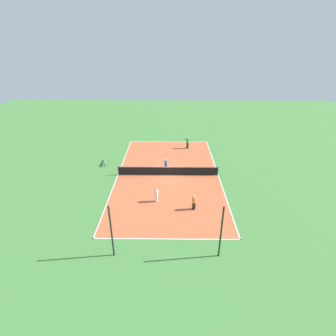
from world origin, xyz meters
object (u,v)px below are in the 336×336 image
Objects in this scene: tennis_net at (168,171)px; player_far_green at (188,142)px; tennis_ball_right_alley at (175,234)px; fence_post_back_left at (221,233)px; player_center_orange at (194,202)px; fence_post_back_right at (111,232)px; bench at (106,160)px; tennis_ball_near_net at (173,225)px; player_near_blue at (166,164)px; player_near_white at (156,194)px; tennis_ball_midcourt at (192,197)px; tennis_ball_far_baseline at (105,218)px.

player_far_green is (-2.66, -8.08, 0.41)m from tennis_net.
tennis_ball_right_alley is 0.02× the size of fence_post_back_left.
player_center_orange is 0.34× the size of fence_post_back_right.
tennis_net is at bearing 141.54° from player_center_orange.
tennis_ball_near_net is (-8.24, 12.01, -0.34)m from bench.
fence_post_back_left reaches higher than bench.
tennis_net is 7.98× the size of player_near_blue.
player_far_green is 24.54× the size of tennis_ball_right_alley.
player_far_green is 18.36m from tennis_ball_right_alley.
fence_post_back_right reaches higher than player_near_white.
player_center_orange is at bearing -137.40° from fence_post_back_right.
tennis_ball_midcourt is at bearing 117.35° from tennis_net.
fence_post_back_right is at bearing 38.18° from tennis_ball_near_net.
bench reaches higher than tennis_ball_right_alley.
bench is 0.47× the size of fence_post_back_left.
player_near_white is (-6.69, 8.44, 0.44)m from bench.
tennis_ball_midcourt is at bearing -128.37° from fence_post_back_right.
fence_post_back_right reaches higher than tennis_net.
tennis_ball_far_baseline is at bearing 56.48° from tennis_net.
player_near_white is 21.30× the size of tennis_ball_near_net.
player_near_white is at bearing -69.95° from tennis_ball_right_alley.
player_center_orange reaches higher than tennis_ball_near_net.
tennis_ball_far_baseline is at bearing 155.87° from player_near_blue.
player_near_blue is (-0.79, -6.62, -0.01)m from player_near_white.
bench is at bearing -75.49° from fence_post_back_right.
tennis_ball_near_net is at bearing 34.46° from bench.
bench is at bearing -55.54° from tennis_ball_near_net.
fence_post_back_left is (-1.10, 20.41, 1.15)m from player_far_green.
player_near_white is at bearing 177.82° from player_near_blue.
tennis_ball_near_net is at bearing 93.23° from tennis_net.
bench reaches higher than tennis_ball_far_baseline.
tennis_ball_right_alley is (1.97, 18.23, -0.92)m from player_far_green.
fence_post_back_left is at bearing 180.00° from fence_post_back_right.
player_center_orange is at bearing 145.98° from player_far_green.
fence_post_back_left is (-11.50, 15.37, 1.73)m from bench.
player_center_orange is 21.10× the size of tennis_ball_near_net.
fence_post_back_right reaches higher than bench.
tennis_ball_near_net is 1.00× the size of tennis_ball_right_alley.
tennis_ball_near_net is (1.87, 4.39, 0.00)m from tennis_ball_midcourt.
tennis_ball_midcourt is at bearing -79.84° from fence_post_back_left.
player_near_white is 5.16m from tennis_ball_far_baseline.
tennis_ball_midcourt is 10.09m from fence_post_back_right.
bench is 14.57m from tennis_ball_near_net.
player_far_green is 24.54× the size of tennis_ball_far_baseline.
fence_post_back_left is 7.52m from fence_post_back_right.
player_near_blue is 20.95× the size of tennis_ball_near_net.
fence_post_back_right is (4.27, 3.36, 2.07)m from tennis_ball_near_net.
tennis_ball_right_alley is (-1.73, 4.75, -0.78)m from player_near_white.
player_near_white is at bearing -55.25° from fence_post_back_left.
tennis_ball_midcourt is at bearing -106.80° from tennis_ball_right_alley.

